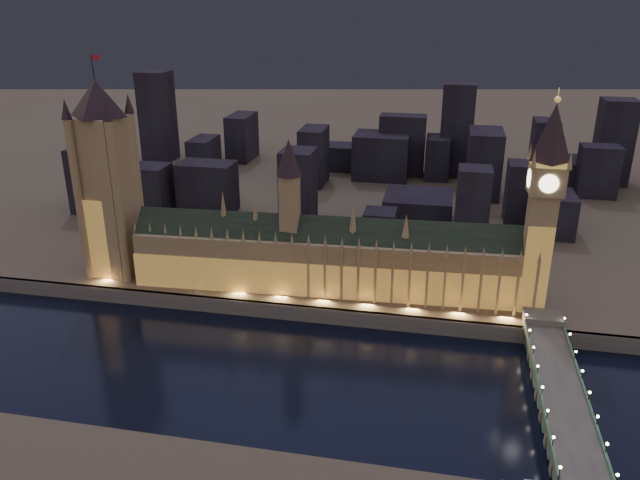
% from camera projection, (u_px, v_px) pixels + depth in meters
% --- Properties ---
extents(ground_plane, '(2000.00, 2000.00, 0.00)m').
position_uv_depth(ground_plane, '(284.00, 366.00, 271.16)').
color(ground_plane, black).
rests_on(ground_plane, ground).
extents(north_bank, '(2000.00, 960.00, 8.00)m').
position_uv_depth(north_bank, '(393.00, 126.00, 743.67)').
color(north_bank, brown).
rests_on(north_bank, ground).
extents(embankment_wall, '(2000.00, 2.50, 8.00)m').
position_uv_depth(embankment_wall, '(304.00, 314.00, 307.06)').
color(embankment_wall, '#574556').
rests_on(embankment_wall, ground).
extents(palace_of_westminster, '(202.00, 29.97, 78.00)m').
position_uv_depth(palace_of_westminster, '(327.00, 257.00, 316.41)').
color(palace_of_westminster, '#8B755B').
rests_on(palace_of_westminster, north_bank).
extents(victoria_tower, '(31.68, 31.68, 115.39)m').
position_uv_depth(victoria_tower, '(106.00, 171.00, 323.88)').
color(victoria_tower, '#8B755B').
rests_on(victoria_tower, north_bank).
extents(elizabeth_tower, '(18.00, 18.00, 105.45)m').
position_uv_depth(elizabeth_tower, '(545.00, 192.00, 283.18)').
color(elizabeth_tower, '#8B755B').
rests_on(elizabeth_tower, north_bank).
extents(westminster_bridge, '(17.54, 113.00, 15.90)m').
position_uv_depth(westminster_bridge, '(557.00, 389.00, 245.18)').
color(westminster_bridge, '#574556').
rests_on(westminster_bridge, ground).
extents(city_backdrop, '(478.59, 215.63, 79.39)m').
position_uv_depth(city_backdrop, '(408.00, 161.00, 479.34)').
color(city_backdrop, black).
rests_on(city_backdrop, north_bank).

